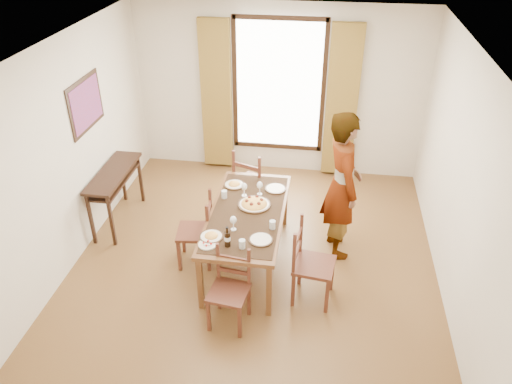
# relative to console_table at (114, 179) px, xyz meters

# --- Properties ---
(ground) EXTENTS (5.00, 5.00, 0.00)m
(ground) POSITION_rel_console_table_xyz_m (2.03, -0.60, -0.68)
(ground) COLOR #532C19
(ground) RESTS_ON ground
(room_shell) EXTENTS (4.60, 5.10, 2.74)m
(room_shell) POSITION_rel_console_table_xyz_m (2.03, -0.47, 0.86)
(room_shell) COLOR beige
(room_shell) RESTS_ON ground
(console_table) EXTENTS (0.38, 1.20, 0.80)m
(console_table) POSITION_rel_console_table_xyz_m (0.00, 0.00, 0.00)
(console_table) COLOR black
(console_table) RESTS_ON ground
(dining_table) EXTENTS (0.88, 1.89, 0.76)m
(dining_table) POSITION_rel_console_table_xyz_m (1.94, -0.62, 0.01)
(dining_table) COLOR brown
(dining_table) RESTS_ON ground
(chair_west) EXTENTS (0.47, 0.47, 0.96)m
(chair_west) POSITION_rel_console_table_xyz_m (1.33, -0.71, -0.24)
(chair_west) COLOR #4E271A
(chair_west) RESTS_ON ground
(chair_north) EXTENTS (0.60, 0.60, 1.05)m
(chair_north) POSITION_rel_console_table_xyz_m (1.84, 0.45, -0.19)
(chair_north) COLOR #4E271A
(chair_north) RESTS_ON ground
(chair_south) EXTENTS (0.45, 0.45, 0.91)m
(chair_south) POSITION_rel_console_table_xyz_m (1.92, -1.65, -0.26)
(chair_south) COLOR #4E271A
(chair_south) RESTS_ON ground
(chair_east) EXTENTS (0.50, 0.50, 1.00)m
(chair_east) POSITION_rel_console_table_xyz_m (2.75, -1.16, -0.22)
(chair_east) COLOR #4E271A
(chair_east) RESTS_ON ground
(man) EXTENTS (0.93, 0.81, 1.93)m
(man) POSITION_rel_console_table_xyz_m (3.04, -0.20, 0.28)
(man) COLOR gray
(man) RESTS_ON ground
(plate_sw) EXTENTS (0.27, 0.27, 0.05)m
(plate_sw) POSITION_rel_console_table_xyz_m (1.63, -1.19, 0.10)
(plate_sw) COLOR silver
(plate_sw) RESTS_ON dining_table
(plate_se) EXTENTS (0.27, 0.27, 0.05)m
(plate_se) POSITION_rel_console_table_xyz_m (2.18, -1.16, 0.10)
(plate_se) COLOR silver
(plate_se) RESTS_ON dining_table
(plate_nw) EXTENTS (0.27, 0.27, 0.05)m
(plate_nw) POSITION_rel_console_table_xyz_m (1.67, -0.05, 0.10)
(plate_nw) COLOR silver
(plate_nw) RESTS_ON dining_table
(plate_ne) EXTENTS (0.27, 0.27, 0.05)m
(plate_ne) POSITION_rel_console_table_xyz_m (2.22, -0.06, 0.10)
(plate_ne) COLOR silver
(plate_ne) RESTS_ON dining_table
(pasta_platter) EXTENTS (0.40, 0.40, 0.10)m
(pasta_platter) POSITION_rel_console_table_xyz_m (2.00, -0.48, 0.12)
(pasta_platter) COLOR #C06118
(pasta_platter) RESTS_ON dining_table
(caprese_plate) EXTENTS (0.20, 0.20, 0.04)m
(caprese_plate) POSITION_rel_console_table_xyz_m (1.62, -1.33, 0.09)
(caprese_plate) COLOR silver
(caprese_plate) RESTS_ON dining_table
(wine_glass_a) EXTENTS (0.08, 0.08, 0.18)m
(wine_glass_a) POSITION_rel_console_table_xyz_m (1.85, -1.01, 0.16)
(wine_glass_a) COLOR white
(wine_glass_a) RESTS_ON dining_table
(wine_glass_b) EXTENTS (0.08, 0.08, 0.18)m
(wine_glass_b) POSITION_rel_console_table_xyz_m (2.03, -0.21, 0.16)
(wine_glass_b) COLOR white
(wine_glass_b) RESTS_ON dining_table
(wine_glass_c) EXTENTS (0.08, 0.08, 0.18)m
(wine_glass_c) POSITION_rel_console_table_xyz_m (1.84, -0.28, 0.16)
(wine_glass_c) COLOR white
(wine_glass_c) RESTS_ON dining_table
(tumbler_a) EXTENTS (0.07, 0.07, 0.10)m
(tumbler_a) POSITION_rel_console_table_xyz_m (2.28, -0.92, 0.12)
(tumbler_a) COLOR silver
(tumbler_a) RESTS_ON dining_table
(tumbler_b) EXTENTS (0.07, 0.07, 0.10)m
(tumbler_b) POSITION_rel_console_table_xyz_m (1.61, -0.36, 0.12)
(tumbler_b) COLOR silver
(tumbler_b) RESTS_ON dining_table
(tumbler_c) EXTENTS (0.07, 0.07, 0.10)m
(tumbler_c) POSITION_rel_console_table_xyz_m (2.00, -1.32, 0.12)
(tumbler_c) COLOR silver
(tumbler_c) RESTS_ON dining_table
(wine_bottle) EXTENTS (0.07, 0.07, 0.25)m
(wine_bottle) POSITION_rel_console_table_xyz_m (1.84, -1.31, 0.20)
(wine_bottle) COLOR black
(wine_bottle) RESTS_ON dining_table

